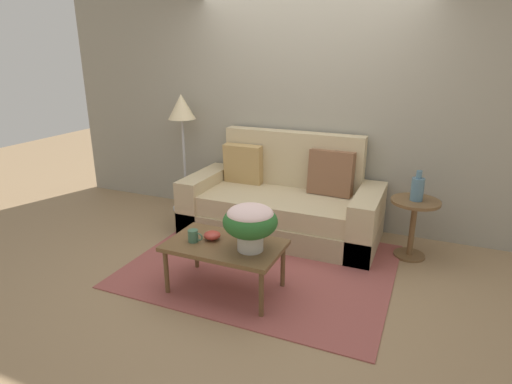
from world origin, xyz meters
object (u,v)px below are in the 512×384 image
potted_plant (250,221)px  coffee_mug (194,236)px  coffee_table (225,248)px  table_vase (417,188)px  floor_lamp (182,119)px  snack_bowl (212,235)px  couch (283,205)px  side_table (414,218)px

potted_plant → coffee_mug: (-0.50, -0.05, -0.19)m
coffee_table → table_vase: bearing=42.4°
floor_lamp → snack_bowl: bearing=-51.1°
couch → potted_plant: size_ratio=4.87×
floor_lamp → snack_bowl: (1.23, -1.52, -0.68)m
potted_plant → table_vase: size_ratio=1.49×
potted_plant → table_vase: bearing=48.3°
couch → table_vase: size_ratio=7.24×
side_table → potted_plant: potted_plant is taller
couch → coffee_mug: (-0.28, -1.41, 0.16)m
side_table → table_vase: 0.30m
coffee_mug → floor_lamp: bearing=124.3°
coffee_mug → snack_bowl: (0.12, 0.10, -0.01)m
coffee_mug → table_vase: bearing=39.2°
table_vase → side_table: bearing=99.7°
coffee_table → snack_bowl: (-0.13, 0.03, 0.08)m
coffee_mug → table_vase: size_ratio=0.46×
potted_plant → snack_bowl: bearing=172.6°
floor_lamp → coffee_mug: bearing=-55.7°
side_table → snack_bowl: side_table is taller
coffee_table → potted_plant: (0.24, -0.02, 0.29)m
floor_lamp → side_table: bearing=-5.6°
couch → coffee_mug: couch is taller
floor_lamp → table_vase: bearing=-5.7°
side_table → coffee_mug: side_table is taller
coffee_mug → side_table: bearing=39.3°
side_table → potted_plant: 1.76m
snack_bowl → table_vase: 1.99m
floor_lamp → potted_plant: bearing=-44.4°
potted_plant → table_vase: (1.15, 1.29, 0.03)m
coffee_table → floor_lamp: bearing=131.3°
side_table → snack_bowl: (-1.53, -1.25, 0.06)m
coffee_mug → snack_bowl: 0.16m
coffee_table → table_vase: 1.92m
potted_plant → table_vase: table_vase is taller
floor_lamp → table_vase: (2.76, -0.27, -0.45)m
potted_plant → coffee_mug: size_ratio=3.27×
coffee_table → snack_bowl: snack_bowl is taller
couch → coffee_mug: size_ratio=15.90×
coffee_table → side_table: size_ratio=1.61×
potted_plant → couch: bearing=98.9°
snack_bowl → table_vase: bearing=39.2°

